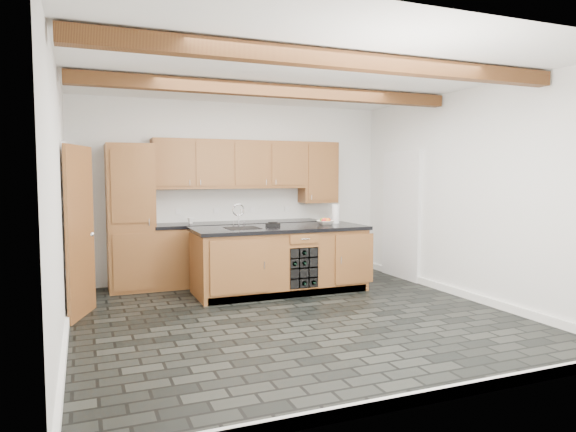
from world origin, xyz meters
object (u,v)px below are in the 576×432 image
object	(u,v)px
island	(281,259)
fruit_bowl	(325,222)
kitchen_scale	(273,224)
paper_towel	(335,214)

from	to	relation	value
island	fruit_bowl	world-z (taller)	fruit_bowl
island	kitchen_scale	xyz separation A→B (m)	(-0.09, 0.08, 0.50)
island	fruit_bowl	distance (m)	0.88
island	paper_towel	xyz separation A→B (m)	(0.96, 0.18, 0.61)
kitchen_scale	fruit_bowl	xyz separation A→B (m)	(0.82, -0.03, 0.00)
island	kitchen_scale	world-z (taller)	kitchen_scale
kitchen_scale	paper_towel	size ratio (longest dim) A/B	0.80
fruit_bowl	paper_towel	bearing A→B (deg)	28.94
island	kitchen_scale	distance (m)	0.51
paper_towel	kitchen_scale	bearing A→B (deg)	-174.55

